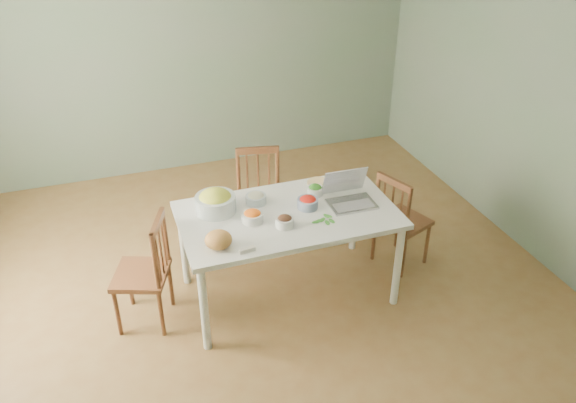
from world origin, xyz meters
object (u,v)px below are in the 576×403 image
object	(u,v)px
chair_right	(403,219)
chair_left	(141,272)
dining_table	(288,254)
bowl_squash	(215,201)
chair_far	(260,203)
laptop	(353,191)
bread_boule	(218,240)

from	to	relation	value
chair_right	chair_left	bearing A→B (deg)	70.12
dining_table	chair_right	xyz separation A→B (m)	(1.07, 0.09, 0.06)
dining_table	bowl_squash	xyz separation A→B (m)	(-0.51, 0.20, 0.48)
dining_table	chair_far	bearing A→B (deg)	91.37
chair_left	laptop	distance (m)	1.71
chair_left	bowl_squash	xyz separation A→B (m)	(0.63, 0.15, 0.41)
chair_left	bread_boule	distance (m)	0.73
dining_table	bread_boule	bearing A→B (deg)	-155.90
bread_boule	bowl_squash	size ratio (longest dim) A/B	0.62
laptop	chair_far	bearing A→B (deg)	126.12
chair_far	dining_table	bearing A→B (deg)	-76.99
bowl_squash	laptop	bearing A→B (deg)	-13.93
bowl_squash	laptop	size ratio (longest dim) A/B	0.86
dining_table	bread_boule	world-z (taller)	bread_boule
bread_boule	bowl_squash	distance (m)	0.48
chair_left	laptop	bearing A→B (deg)	106.80
dining_table	chair_left	world-z (taller)	chair_left
dining_table	bread_boule	xyz separation A→B (m)	(-0.60, -0.27, 0.45)
chair_left	laptop	xyz separation A→B (m)	(1.65, -0.10, 0.44)
chair_far	bread_boule	size ratio (longest dim) A/B	4.86
dining_table	chair_right	size ratio (longest dim) A/B	1.86
chair_far	bread_boule	world-z (taller)	chair_far
chair_far	chair_left	distance (m)	1.30
dining_table	laptop	distance (m)	0.72
bowl_squash	chair_right	bearing A→B (deg)	-4.11
dining_table	chair_far	size ratio (longest dim) A/B	1.78
dining_table	laptop	bearing A→B (deg)	-5.82
chair_far	bread_boule	distance (m)	1.19
chair_far	chair_right	distance (m)	1.25
bread_boule	laptop	xyz separation A→B (m)	(1.11, 0.22, 0.06)
bowl_squash	dining_table	bearing A→B (deg)	-21.43
chair_far	laptop	xyz separation A→B (m)	(0.52, -0.75, 0.43)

